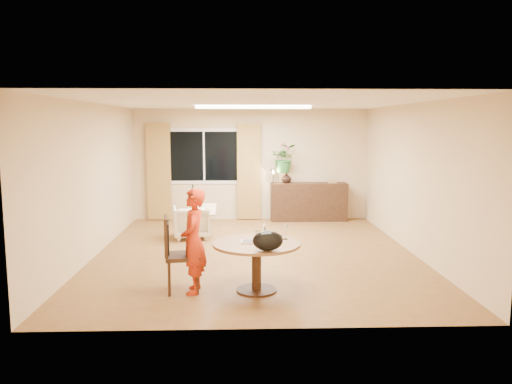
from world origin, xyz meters
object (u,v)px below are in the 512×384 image
dining_table (256,253)px  dining_chair (182,254)px  child (193,241)px  armchair (191,222)px  sideboard (309,202)px

dining_table → dining_chair: (-0.99, 0.04, -0.01)m
child → armchair: (-0.35, 3.26, -0.38)m
dining_table → armchair: bearing=110.1°
dining_chair → armchair: size_ratio=1.47×
dining_table → child: child is taller
dining_table → dining_chair: size_ratio=1.15×
dining_chair → child: size_ratio=0.73×
dining_chair → armchair: dining_chair is taller
child → sideboard: 5.49m
dining_table → child: 0.86m
dining_chair → child: bearing=-26.5°
armchair → sideboard: bearing=-154.9°
dining_table → armchair: 3.46m
dining_table → sideboard: (1.39, 5.00, -0.09)m
dining_table → sideboard: sideboard is taller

